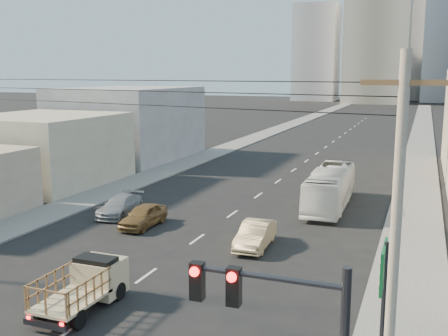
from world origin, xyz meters
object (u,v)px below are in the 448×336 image
Objects in this scene: sedan_tan at (255,235)px; sedan_grey at (120,206)px; utility_pole at (393,268)px; sedan_brown at (143,216)px; green_sign at (383,285)px; flatbed_pickup at (84,283)px; city_bus at (330,188)px.

sedan_grey is at bearing 160.91° from sedan_tan.
sedan_grey is 26.24m from utility_pole.
green_sign is (15.37, -13.68, 3.05)m from sedan_brown.
green_sign reaches higher than flatbed_pickup.
sedan_brown is 0.82× the size of green_sign.
sedan_brown is 0.95× the size of sedan_tan.
utility_pole reaches higher than flatbed_pickup.
city_bus reaches higher than flatbed_pickup.
flatbed_pickup is 1.03× the size of sedan_tan.
utility_pole is (5.60, -25.37, 3.75)m from city_bus.
sedan_brown is 7.91m from sedan_tan.
city_bus is 2.05× the size of green_sign.
green_sign is at bearing 97.67° from utility_pole.
utility_pole is (15.71, -16.18, 4.49)m from sedan_brown.
utility_pole is at bearing -49.15° from sedan_grey.
flatbed_pickup is 0.88× the size of green_sign.
city_bus is at bearing 24.64° from sedan_grey.
green_sign is (7.57, -12.40, 3.04)m from sedan_tan.
green_sign reaches higher than city_bus.
sedan_tan is at bearing -8.73° from sedan_brown.
sedan_tan is 11.08m from sedan_grey.
sedan_grey is (-2.84, 1.81, -0.04)m from sedan_brown.
sedan_tan is at bearing -21.24° from sedan_grey.
utility_pole reaches higher than city_bus.
flatbed_pickup is 21.36m from city_bus.
sedan_tan reaches higher than sedan_brown.
city_bus is 26.25m from utility_pole.
city_bus is 10.75m from sedan_tan.
sedan_tan is (7.80, -1.28, 0.01)m from sedan_brown.
sedan_brown is at bearing -139.17° from city_bus.
flatbed_pickup is at bearing -115.89° from sedan_tan.
sedan_grey is at bearing 148.06° from sedan_brown.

